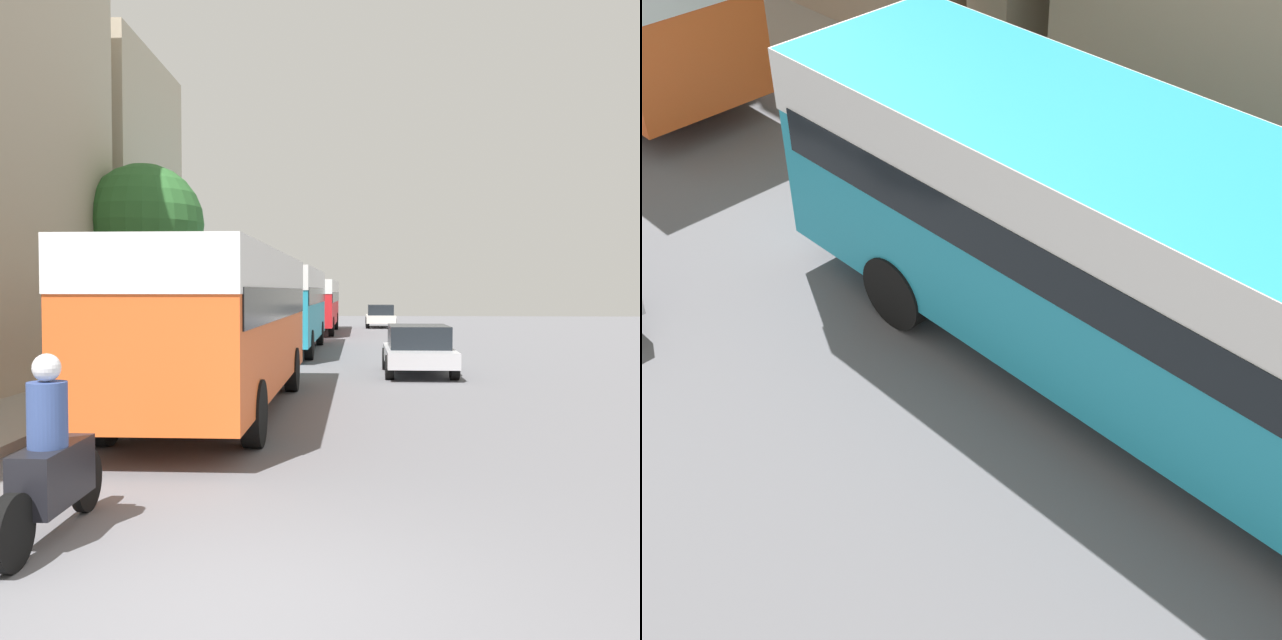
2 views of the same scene
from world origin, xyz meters
The scene contains 11 objects.
ground_plane centered at (0.00, 0.00, 0.00)m, with size 120.00×120.00×0.00m, color slate.
building_far_terrace centered at (-9.06, 19.89, 5.23)m, with size 5.72×7.10×10.47m.
bus_lead centered at (-1.74, 8.34, 1.96)m, with size 2.53×9.46×3.01m.
bus_following centered at (-1.92, 21.87, 2.01)m, with size 2.61×10.36×3.09m.
bus_third_in_line centered at (-1.69, 34.02, 1.86)m, with size 2.66×10.31×2.85m.
motorcycle_behind_lead centered at (-1.91, 1.47, 0.68)m, with size 0.38×2.24×1.73m.
car_crossing centered at (2.22, 39.73, 0.75)m, with size 1.86×3.85×1.43m.
car_far_curb centered at (2.53, 14.72, 0.71)m, with size 1.89×3.83×1.35m.
pedestrian_near_curb centered at (-4.34, 28.10, 0.96)m, with size 0.41×0.41×1.60m.
pedestrian_walking_away centered at (-5.25, 38.24, 1.00)m, with size 0.41×0.41×1.67m.
street_tree centered at (-5.21, 15.19, 4.19)m, with size 3.38×3.38×5.76m.
Camera 1 is at (0.93, -4.88, 2.30)m, focal length 40.00 mm.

